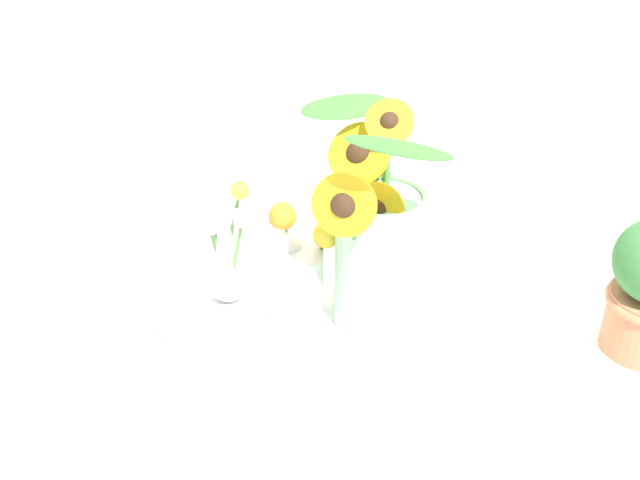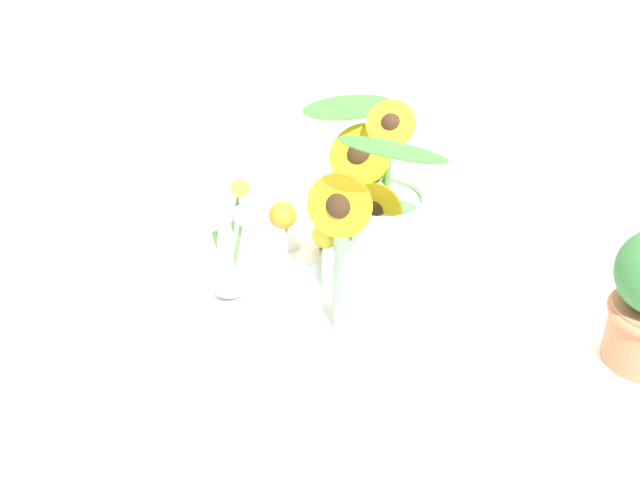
{
  "view_description": "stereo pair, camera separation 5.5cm",
  "coord_description": "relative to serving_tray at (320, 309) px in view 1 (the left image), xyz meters",
  "views": [
    {
      "loc": [
        0.26,
        -0.86,
        0.79
      ],
      "look_at": [
        0.02,
        0.08,
        0.13
      ],
      "focal_mm": 50.0,
      "sensor_mm": 36.0,
      "label": 1
    },
    {
      "loc": [
        0.32,
        -0.85,
        0.79
      ],
      "look_at": [
        0.02,
        0.08,
        0.13
      ],
      "focal_mm": 50.0,
      "sensor_mm": 36.0,
      "label": 2
    }
  ],
  "objects": [
    {
      "name": "mason_jar_sunflowers",
      "position": [
        0.08,
        -0.02,
        0.13
      ],
      "size": [
        0.23,
        0.27,
        0.33
      ],
      "color": "#99CC9E",
      "rests_on": "serving_tray"
    },
    {
      "name": "vase_small_center",
      "position": [
        -0.03,
        -0.03,
        0.08
      ],
      "size": [
        0.1,
        0.08,
        0.16
      ],
      "color": "white",
      "rests_on": "serving_tray"
    },
    {
      "name": "ground_plane",
      "position": [
        -0.02,
        -0.08,
        -0.01
      ],
      "size": [
        6.0,
        6.0,
        0.0
      ],
      "primitive_type": "plane",
      "color": "white"
    },
    {
      "name": "vase_bulb_right",
      "position": [
        -0.12,
        -0.02,
        0.08
      ],
      "size": [
        0.09,
        0.06,
        0.2
      ],
      "color": "white",
      "rests_on": "serving_tray"
    },
    {
      "name": "serving_tray",
      "position": [
        0.0,
        0.0,
        0.0
      ],
      "size": [
        0.45,
        0.45,
        0.02
      ],
      "color": "white",
      "rests_on": "ground_plane"
    }
  ]
}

